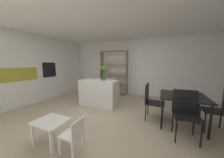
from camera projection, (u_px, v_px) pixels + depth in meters
The scene contains 15 objects.
ground_plane at pixel (101, 117), 3.13m from camera, with size 9.97×9.97×0.00m, color tan.
ceiling_slab at pixel (99, 18), 2.78m from camera, with size 7.24×5.64×0.06m.
back_partition at pixel (129, 68), 5.47m from camera, with size 7.24×0.06×2.58m, color white.
tall_cabinet_run_left at pixel (27, 69), 4.28m from camera, with size 0.68×5.08×2.58m, color silver.
cabinet_niche_splashback at pixel (18, 75), 3.71m from camera, with size 0.01×1.26×0.45m.
built_in_oven at pixel (49, 70), 4.72m from camera, with size 0.06×0.57×0.60m.
kitchen_island at pixel (99, 93), 4.01m from camera, with size 1.35×0.61×0.90m, color silver.
potted_plant_on_island at pixel (103, 71), 3.90m from camera, with size 0.16×0.16×0.52m.
open_bookshelf at pixel (113, 76), 5.50m from camera, with size 1.34×0.31×2.08m.
child_table at pixel (51, 124), 2.08m from camera, with size 0.57×0.47×0.45m.
child_chair_right at pixel (74, 134), 1.86m from camera, with size 0.33×0.33×0.58m.
dining_table at pixel (183, 98), 2.67m from camera, with size 0.98×0.94×0.74m.
dining_chair_near at pixel (185, 110), 2.25m from camera, with size 0.49×0.48×0.96m.
dining_chair_island_side at pixel (151, 99), 2.98m from camera, with size 0.47×0.47×0.95m.
dining_chair_window_side at pixel (221, 107), 2.39m from camera, with size 0.47×0.42×0.96m.
Camera 1 is at (1.51, -2.56, 1.49)m, focal length 17.93 mm.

